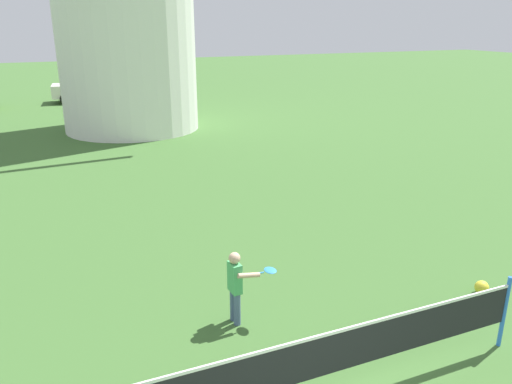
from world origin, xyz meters
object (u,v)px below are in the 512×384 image
at_px(player_far, 237,283).
at_px(parked_car_cream, 93,87).
at_px(tennis_net, 323,356).
at_px(stray_ball, 482,287).

bearing_deg(player_far, parked_car_cream, 88.66).
distance_m(tennis_net, parked_car_cream, 26.18).
height_order(tennis_net, player_far, player_far).
bearing_deg(stray_ball, tennis_net, -162.74).
relative_size(tennis_net, parked_car_cream, 1.33).
distance_m(stray_ball, parked_car_cream, 25.25).
xyz_separation_m(tennis_net, player_far, (-0.30, 2.05, -0.02)).
bearing_deg(stray_ball, player_far, 168.36).
relative_size(player_far, stray_ball, 5.01).
xyz_separation_m(tennis_net, parked_car_cream, (0.26, 26.18, 0.12)).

